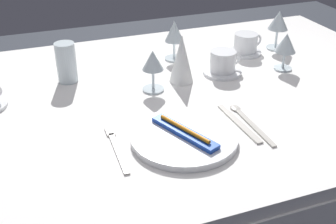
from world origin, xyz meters
The scene contains 16 objects.
dining_table centered at (0.00, 0.00, 0.66)m, with size 1.80×1.11×0.74m.
dinner_plate centered at (-0.03, -0.26, 0.75)m, with size 0.28×0.28×0.02m, color white.
toothbrush_package centered at (-0.03, -0.26, 0.77)m, with size 0.11×0.21×0.02m.
fork_outer centered at (-0.20, -0.23, 0.74)m, with size 0.02×0.21×0.00m.
dinner_knife centered at (0.14, -0.24, 0.74)m, with size 0.02×0.22×0.00m.
spoon_soup centered at (0.17, -0.23, 0.74)m, with size 0.03×0.23×0.01m.
saucer_left centered at (0.25, 0.08, 0.74)m, with size 0.13×0.13×0.01m, color white.
coffee_cup_left centered at (0.25, 0.08, 0.79)m, with size 0.11×0.09×0.07m.
saucer_right centered at (0.41, 0.21, 0.74)m, with size 0.12×0.12×0.01m, color white.
coffee_cup_right centered at (0.41, 0.21, 0.78)m, with size 0.11×0.09×0.07m.
wine_glass_centre centered at (-0.01, 0.04, 0.83)m, with size 0.07×0.07×0.13m.
wine_glass_left centered at (0.14, 0.25, 0.84)m, with size 0.07×0.07×0.14m.
wine_glass_right centered at (0.46, 0.04, 0.83)m, with size 0.07×0.07×0.13m.
wine_glass_far centered at (0.55, 0.22, 0.84)m, with size 0.07×0.07×0.15m.
drink_tumbler centered at (-0.25, 0.20, 0.80)m, with size 0.06×0.06×0.13m.
napkin_folded centered at (0.10, 0.07, 0.82)m, with size 0.08×0.08×0.16m, color white.
Camera 1 is at (-0.39, -1.11, 1.34)m, focal length 45.71 mm.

